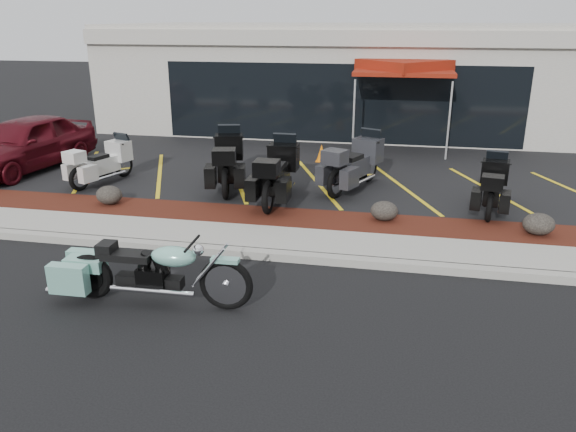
% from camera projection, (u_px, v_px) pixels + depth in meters
% --- Properties ---
extents(ground, '(90.00, 90.00, 0.00)m').
position_uv_depth(ground, '(270.00, 280.00, 9.57)').
color(ground, black).
rests_on(ground, ground).
extents(curb, '(24.00, 0.25, 0.15)m').
position_uv_depth(curb, '(280.00, 256.00, 10.38)').
color(curb, gray).
rests_on(curb, ground).
extents(sidewalk, '(24.00, 1.20, 0.15)m').
position_uv_depth(sidewalk, '(288.00, 242.00, 11.03)').
color(sidewalk, gray).
rests_on(sidewalk, ground).
extents(mulch_bed, '(24.00, 1.20, 0.16)m').
position_uv_depth(mulch_bed, '(298.00, 221.00, 12.13)').
color(mulch_bed, black).
rests_on(mulch_bed, ground).
extents(upper_lot, '(26.00, 9.60, 0.15)m').
position_uv_depth(upper_lot, '(329.00, 162.00, 17.13)').
color(upper_lot, black).
rests_on(upper_lot, ground).
extents(dealership_building, '(18.00, 8.16, 4.00)m').
position_uv_depth(dealership_building, '(350.00, 77.00, 22.28)').
color(dealership_building, '#A09C91').
rests_on(dealership_building, ground).
extents(boulder_left, '(0.61, 0.51, 0.43)m').
position_uv_depth(boulder_left, '(109.00, 195.00, 12.91)').
color(boulder_left, black).
rests_on(boulder_left, mulch_bed).
extents(boulder_mid, '(0.58, 0.49, 0.41)m').
position_uv_depth(boulder_mid, '(384.00, 211.00, 11.88)').
color(boulder_mid, black).
rests_on(boulder_mid, mulch_bed).
extents(boulder_right, '(0.62, 0.51, 0.44)m').
position_uv_depth(boulder_right, '(539.00, 224.00, 11.09)').
color(boulder_right, black).
rests_on(boulder_right, mulch_bed).
extents(hero_cruiser, '(3.16, 0.86, 1.11)m').
position_uv_depth(hero_cruiser, '(226.00, 277.00, 8.43)').
color(hero_cruiser, '#77BAA8').
rests_on(hero_cruiser, ground).
extents(touring_white, '(1.40, 2.21, 1.20)m').
position_uv_depth(touring_white, '(123.00, 155.00, 15.04)').
color(touring_white, silver).
rests_on(touring_white, upper_lot).
extents(touring_black_front, '(1.50, 2.67, 1.46)m').
position_uv_depth(touring_black_front, '(230.00, 152.00, 14.82)').
color(touring_black_front, black).
rests_on(touring_black_front, upper_lot).
extents(touring_black_mid, '(0.97, 2.49, 1.45)m').
position_uv_depth(touring_black_mid, '(285.00, 162.00, 13.79)').
color(touring_black_mid, black).
rests_on(touring_black_mid, upper_lot).
extents(touring_grey, '(1.81, 2.59, 1.41)m').
position_uv_depth(touring_grey, '(370.00, 155.00, 14.55)').
color(touring_grey, '#323338').
rests_on(touring_grey, upper_lot).
extents(touring_black_rear, '(1.17, 2.20, 1.21)m').
position_uv_depth(touring_black_rear, '(495.00, 176.00, 13.01)').
color(touring_black_rear, black).
rests_on(touring_black_rear, upper_lot).
extents(parked_car, '(2.41, 4.65, 1.51)m').
position_uv_depth(parked_car, '(26.00, 143.00, 15.73)').
color(parked_car, '#4A0A12').
rests_on(parked_car, upper_lot).
extents(traffic_cone, '(0.39, 0.39, 0.51)m').
position_uv_depth(traffic_cone, '(321.00, 153.00, 16.76)').
color(traffic_cone, orange).
rests_on(traffic_cone, upper_lot).
extents(popup_canopy, '(3.94, 3.94, 2.83)m').
position_uv_depth(popup_canopy, '(404.00, 68.00, 17.79)').
color(popup_canopy, silver).
rests_on(popup_canopy, upper_lot).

